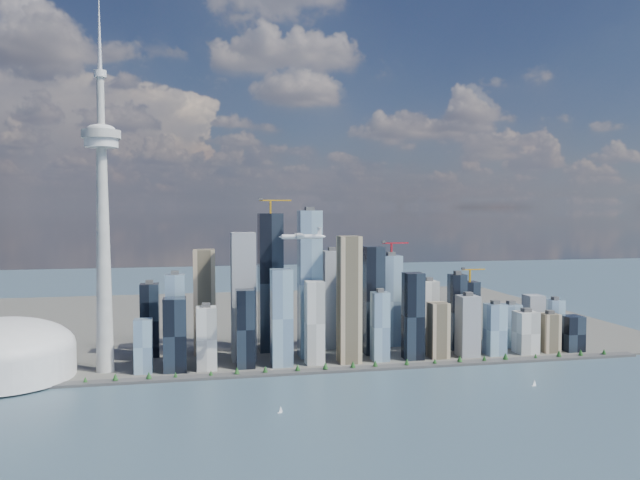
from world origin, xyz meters
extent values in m
plane|color=#344B5B|center=(0.00, 0.00, 0.00)|extent=(4000.00, 4000.00, 0.00)
cube|color=#383838|center=(0.00, 250.00, 2.00)|extent=(1100.00, 22.00, 4.00)
cube|color=#4C4C47|center=(0.00, 700.00, 1.50)|extent=(1400.00, 900.00, 3.00)
cylinder|color=#3F2D1E|center=(-390.00, 250.00, 5.20)|extent=(1.00, 1.00, 2.40)
cone|color=#184318|center=(-390.00, 250.00, 8.80)|extent=(7.20, 7.20, 8.00)
cylinder|color=#3F2D1E|center=(-303.33, 250.00, 5.20)|extent=(1.00, 1.00, 2.40)
cone|color=#184318|center=(-303.33, 250.00, 8.80)|extent=(7.20, 7.20, 8.00)
cylinder|color=#3F2D1E|center=(-216.67, 250.00, 5.20)|extent=(1.00, 1.00, 2.40)
cone|color=#184318|center=(-216.67, 250.00, 8.80)|extent=(7.20, 7.20, 8.00)
cylinder|color=#3F2D1E|center=(-130.00, 250.00, 5.20)|extent=(1.00, 1.00, 2.40)
cone|color=#184318|center=(-130.00, 250.00, 8.80)|extent=(7.20, 7.20, 8.00)
cylinder|color=#3F2D1E|center=(-43.33, 250.00, 5.20)|extent=(1.00, 1.00, 2.40)
cone|color=#184318|center=(-43.33, 250.00, 8.80)|extent=(7.20, 7.20, 8.00)
cylinder|color=#3F2D1E|center=(43.33, 250.00, 5.20)|extent=(1.00, 1.00, 2.40)
cone|color=#184318|center=(43.33, 250.00, 8.80)|extent=(7.20, 7.20, 8.00)
cylinder|color=#3F2D1E|center=(130.00, 250.00, 5.20)|extent=(1.00, 1.00, 2.40)
cone|color=#184318|center=(130.00, 250.00, 8.80)|extent=(7.20, 7.20, 8.00)
cylinder|color=#3F2D1E|center=(216.67, 250.00, 5.20)|extent=(1.00, 1.00, 2.40)
cone|color=#184318|center=(216.67, 250.00, 8.80)|extent=(7.20, 7.20, 8.00)
cylinder|color=#3F2D1E|center=(303.33, 250.00, 5.20)|extent=(1.00, 1.00, 2.40)
cone|color=#184318|center=(303.33, 250.00, 8.80)|extent=(7.20, 7.20, 8.00)
cylinder|color=#3F2D1E|center=(390.00, 250.00, 5.20)|extent=(1.00, 1.00, 2.40)
cone|color=#184318|center=(390.00, 250.00, 8.80)|extent=(7.20, 7.20, 8.00)
cylinder|color=#3F2D1E|center=(476.67, 250.00, 5.20)|extent=(1.00, 1.00, 2.40)
cone|color=#184318|center=(476.67, 250.00, 8.80)|extent=(7.20, 7.20, 8.00)
cube|color=black|center=(-200.00, 290.00, 57.99)|extent=(34.00, 34.00, 109.98)
cube|color=#7997B7|center=(-200.00, 340.00, 72.99)|extent=(30.00, 30.00, 139.97)
cube|color=beige|center=(-150.00, 290.00, 50.49)|extent=(30.00, 30.00, 94.98)
cube|color=tan|center=(-150.00, 395.00, 90.48)|extent=(36.00, 36.00, 174.97)
cube|color=slate|center=(-95.00, 340.00, 105.48)|extent=(38.00, 38.00, 204.96)
cube|color=black|center=(-95.00, 290.00, 62.99)|extent=(28.00, 28.00, 119.98)
cube|color=#7997B7|center=(-40.00, 290.00, 77.99)|extent=(32.00, 32.00, 149.97)
cube|color=black|center=(-40.00, 395.00, 120.48)|extent=(40.00, 40.00, 234.95)
cube|color=#7997B7|center=(15.00, 340.00, 122.98)|extent=(36.00, 36.00, 239.95)
cube|color=beige|center=(15.00, 290.00, 67.99)|extent=(28.00, 28.00, 129.97)
cube|color=tan|center=(70.00, 290.00, 102.98)|extent=(34.00, 34.00, 199.96)
cube|color=slate|center=(70.00, 395.00, 87.98)|extent=(30.00, 30.00, 169.97)
cube|color=black|center=(125.00, 340.00, 92.98)|extent=(32.00, 32.00, 179.96)
cube|color=#7997B7|center=(125.00, 290.00, 57.99)|extent=(26.00, 26.00, 109.98)
cube|color=black|center=(175.00, 290.00, 72.99)|extent=(30.00, 30.00, 139.97)
cube|color=#7997B7|center=(175.00, 395.00, 82.98)|extent=(34.00, 34.00, 159.97)
cube|color=beige|center=(225.00, 340.00, 62.99)|extent=(28.00, 28.00, 119.98)
cube|color=tan|center=(225.00, 290.00, 47.99)|extent=(30.00, 30.00, 89.98)
cube|color=slate|center=(275.00, 290.00, 52.99)|extent=(32.00, 32.00, 99.98)
cube|color=black|center=(275.00, 340.00, 67.99)|extent=(26.00, 26.00, 129.97)
cube|color=#7997B7|center=(325.00, 290.00, 45.49)|extent=(30.00, 30.00, 84.98)
cube|color=black|center=(325.00, 395.00, 57.99)|extent=(28.00, 28.00, 109.98)
cube|color=#7997B7|center=(375.00, 340.00, 40.49)|extent=(30.00, 30.00, 74.99)
cube|color=beige|center=(375.00, 290.00, 37.99)|extent=(34.00, 34.00, 69.99)
cube|color=tan|center=(420.00, 290.00, 35.49)|extent=(28.00, 28.00, 64.99)
cube|color=slate|center=(420.00, 340.00, 47.99)|extent=(30.00, 30.00, 89.98)
cube|color=black|center=(465.00, 290.00, 32.99)|extent=(32.00, 32.00, 59.99)
cube|color=#7997B7|center=(465.00, 340.00, 42.99)|extent=(26.00, 26.00, 79.98)
cube|color=black|center=(-240.00, 395.00, 62.99)|extent=(30.00, 30.00, 119.98)
cube|color=#7997B7|center=(-240.00, 290.00, 42.99)|extent=(26.00, 26.00, 79.98)
cube|color=#C08716|center=(-40.00, 395.00, 248.95)|extent=(3.00, 3.00, 22.00)
cube|color=#C08716|center=(-31.75, 395.00, 259.95)|extent=(55.00, 2.20, 2.20)
cube|color=#383838|center=(-56.50, 395.00, 261.95)|extent=(6.00, 4.00, 4.00)
cube|color=maroon|center=(175.00, 395.00, 173.97)|extent=(3.00, 3.00, 22.00)
cube|color=maroon|center=(182.20, 395.00, 184.97)|extent=(48.00, 2.20, 2.20)
cube|color=#383838|center=(160.60, 395.00, 186.97)|extent=(6.00, 4.00, 4.00)
cube|color=#C08716|center=(325.00, 395.00, 123.98)|extent=(3.00, 3.00, 22.00)
cube|color=#C08716|center=(331.75, 395.00, 134.98)|extent=(45.00, 2.20, 2.20)
cube|color=#383838|center=(311.50, 395.00, 136.98)|extent=(6.00, 4.00, 4.00)
cone|color=gray|center=(-300.00, 310.00, 173.00)|extent=(26.00, 26.00, 340.00)
cylinder|color=silver|center=(-300.00, 310.00, 343.00)|extent=(48.00, 48.00, 14.00)
cylinder|color=gray|center=(-300.00, 310.00, 355.00)|extent=(56.00, 56.00, 12.00)
ellipsoid|color=silver|center=(-300.00, 310.00, 363.00)|extent=(40.00, 40.00, 14.00)
cylinder|color=gray|center=(-300.00, 310.00, 403.00)|extent=(11.00, 11.00, 80.00)
cylinder|color=silver|center=(-300.00, 310.00, 443.00)|extent=(18.00, 18.00, 10.00)
cone|color=silver|center=(-300.00, 310.00, 501.00)|extent=(7.00, 7.00, 105.00)
cylinder|color=silver|center=(-440.00, 300.00, 25.00)|extent=(200.00, 200.00, 44.00)
ellipsoid|color=silver|center=(-440.00, 300.00, 47.00)|extent=(200.00, 200.00, 84.00)
cylinder|color=silver|center=(-22.72, 192.88, 207.49)|extent=(53.92, 9.52, 6.60)
cone|color=silver|center=(-50.53, 194.40, 207.49)|extent=(7.57, 6.99, 6.60)
cone|color=silver|center=(6.12, 191.31, 207.49)|extent=(10.66, 7.15, 6.60)
cube|color=silver|center=(-24.78, 193.00, 210.99)|extent=(11.39, 58.13, 1.03)
cylinder|color=silver|center=(-25.40, 181.66, 209.34)|extent=(11.53, 4.33, 3.71)
cylinder|color=silver|center=(-24.16, 204.33, 209.34)|extent=(11.53, 4.33, 3.71)
cylinder|color=#3F3F3F|center=(-31.58, 182.00, 209.34)|extent=(0.76, 8.26, 8.25)
cylinder|color=#3F3F3F|center=(-30.34, 204.66, 209.34)|extent=(0.76, 8.26, 8.25)
cube|color=silver|center=(3.03, 191.48, 214.09)|extent=(5.81, 1.14, 11.35)
cube|color=silver|center=(3.03, 191.48, 219.87)|extent=(5.54, 18.79, 0.72)
cube|color=white|center=(-69.26, 77.46, 0.39)|extent=(6.08, 3.06, 0.78)
cylinder|color=#999999|center=(-69.26, 77.46, 4.86)|extent=(0.23, 0.23, 8.76)
cube|color=white|center=(292.00, 118.62, 0.43)|extent=(6.60, 2.83, 0.85)
cylinder|color=#999999|center=(292.00, 118.62, 5.32)|extent=(0.26, 0.26, 9.58)
camera|label=1|loc=(-171.12, -656.68, 248.05)|focal=35.00mm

